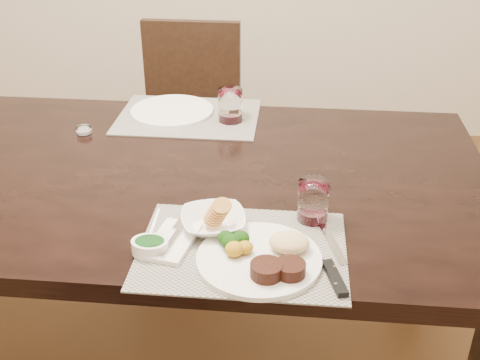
# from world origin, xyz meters

# --- Properties ---
(dining_table) EXTENTS (2.00, 1.00, 0.75)m
(dining_table) POSITION_xyz_m (0.00, 0.00, 0.67)
(dining_table) COLOR black
(dining_table) RESTS_ON ground
(chair_far) EXTENTS (0.42, 0.42, 0.90)m
(chair_far) POSITION_xyz_m (0.00, 0.93, 0.50)
(chair_far) COLOR black
(chair_far) RESTS_ON ground
(placemat_near) EXTENTS (0.46, 0.34, 0.00)m
(placemat_near) POSITION_xyz_m (0.35, -0.35, 0.75)
(placemat_near) COLOR gray
(placemat_near) RESTS_ON dining_table
(placemat_far) EXTENTS (0.46, 0.34, 0.00)m
(placemat_far) POSITION_xyz_m (0.10, 0.38, 0.75)
(placemat_far) COLOR gray
(placemat_far) RESTS_ON dining_table
(dinner_plate) EXTENTS (0.27, 0.27, 0.05)m
(dinner_plate) POSITION_xyz_m (0.41, -0.40, 0.77)
(dinner_plate) COLOR white
(dinner_plate) RESTS_ON placemat_near
(napkin_fork) EXTENTS (0.12, 0.17, 0.02)m
(napkin_fork) POSITION_xyz_m (0.19, -0.35, 0.76)
(napkin_fork) COLOR white
(napkin_fork) RESTS_ON placemat_near
(steak_knife) EXTENTS (0.06, 0.27, 0.01)m
(steak_knife) POSITION_xyz_m (0.55, -0.41, 0.76)
(steak_knife) COLOR silver
(steak_knife) RESTS_ON placemat_near
(cracker_bowl) EXTENTS (0.18, 0.18, 0.07)m
(cracker_bowl) POSITION_xyz_m (0.28, -0.28, 0.77)
(cracker_bowl) COLOR white
(cracker_bowl) RESTS_ON placemat_near
(sauce_ramekin) EXTENTS (0.08, 0.12, 0.06)m
(sauce_ramekin) POSITION_xyz_m (0.15, -0.39, 0.77)
(sauce_ramekin) COLOR white
(sauce_ramekin) RESTS_ON placemat_near
(wine_glass_near) EXTENTS (0.07, 0.07, 0.10)m
(wine_glass_near) POSITION_xyz_m (0.51, -0.21, 0.80)
(wine_glass_near) COLOR silver
(wine_glass_near) RESTS_ON placemat_near
(far_plate) EXTENTS (0.28, 0.28, 0.01)m
(far_plate) POSITION_xyz_m (0.04, 0.40, 0.76)
(far_plate) COLOR white
(far_plate) RESTS_ON placemat_far
(wine_glass_far) EXTENTS (0.08, 0.08, 0.11)m
(wine_glass_far) POSITION_xyz_m (0.25, 0.35, 0.80)
(wine_glass_far) COLOR silver
(wine_glass_far) RESTS_ON placemat_far
(salt_cellar) EXTENTS (0.05, 0.05, 0.02)m
(salt_cellar) POSITION_xyz_m (-0.20, 0.22, 0.76)
(salt_cellar) COLOR silver
(salt_cellar) RESTS_ON dining_table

